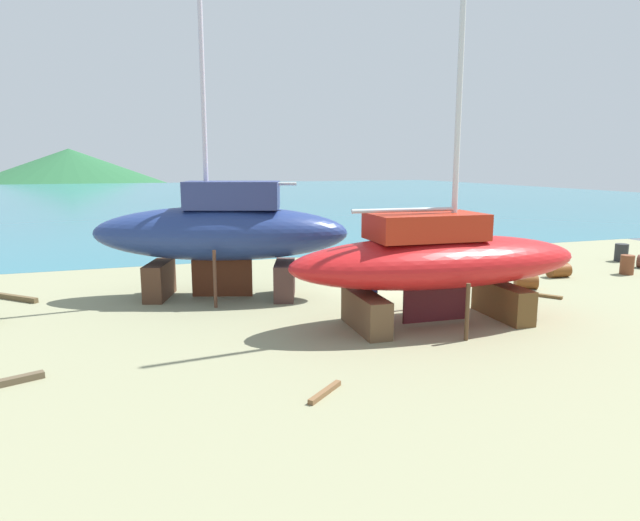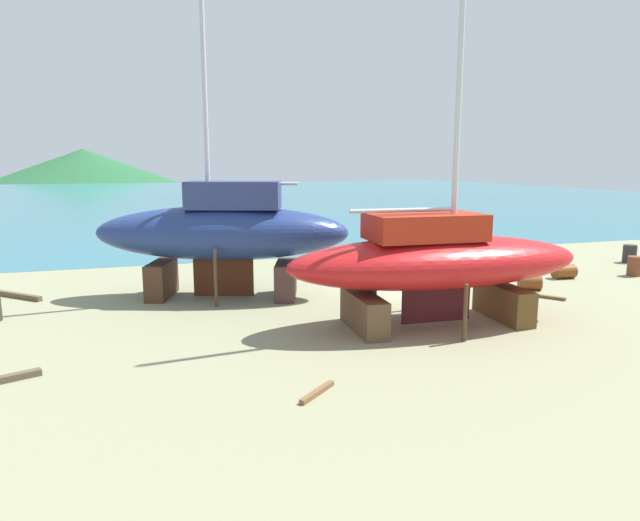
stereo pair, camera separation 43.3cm
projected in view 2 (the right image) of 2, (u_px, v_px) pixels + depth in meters
The scene contains 15 objects.
ground_plane at pixel (414, 306), 19.26m from camera, with size 43.34×43.34×0.00m, color gray.
sea_water at pixel (206, 195), 84.97m from camera, with size 145.40×118.24×0.01m, color teal.
headland_hill at pixel (85, 179), 173.62m from camera, with size 100.81×100.81×18.76m, color #265D35.
sailboat_large_starboard at pixel (223, 232), 20.14m from camera, with size 9.66×5.41×14.06m.
sailboat_mid_port at pixel (436, 261), 16.72m from camera, with size 9.58×3.61×13.71m.
worker at pixel (370, 295), 17.30m from camera, with size 0.50×0.43×1.64m.
barrel_rust_far at pixel (330, 267), 24.49m from camera, with size 0.58×0.58×0.77m, color #632712.
barrel_tipped_left at pixel (564, 272), 23.80m from camera, with size 0.59×0.59×0.94m, color brown.
barrel_rust_mid at pixel (630, 254), 27.58m from camera, with size 0.64×0.64×0.89m, color #2B2C2E.
barrel_ochre at pixel (530, 283), 21.66m from camera, with size 0.56×0.56×0.85m, color brown.
barrel_tipped_right at pixel (634, 266), 24.32m from camera, with size 0.58×0.58×0.87m, color brown.
timber_plank_far at pixel (18, 296), 20.35m from camera, with size 2.46×0.18×0.18m, color brown.
timber_long_aft at pixel (471, 269), 25.61m from camera, with size 1.40×0.13×0.11m, color brown.
timber_short_cross at pixel (525, 294), 20.78m from camera, with size 2.88×0.19×0.10m, color brown.
timber_long_fore at pixel (317, 392), 11.87m from camera, with size 1.24×0.13×0.11m, color brown.
Camera 2 is at (-8.76, -19.63, 4.94)m, focal length 30.84 mm.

